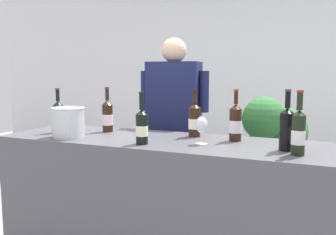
{
  "coord_description": "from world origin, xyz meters",
  "views": [
    {
      "loc": [
        0.97,
        -2.17,
        1.42
      ],
      "look_at": [
        0.06,
        0.0,
        1.13
      ],
      "focal_mm": 38.44,
      "sensor_mm": 36.0,
      "label": 1
    }
  ],
  "objects_px": {
    "wine_bottle_3": "(58,117)",
    "wine_bottle_5": "(298,132)",
    "wine_bottle_1": "(194,120)",
    "ice_bucket": "(68,122)",
    "wine_bottle_4": "(235,123)",
    "wine_glass": "(201,126)",
    "wine_bottle_0": "(108,116)",
    "wine_bottle_6": "(142,126)",
    "potted_shrub": "(277,146)",
    "person_server": "(174,143)",
    "wine_bottle_2": "(287,128)"
  },
  "relations": [
    {
      "from": "wine_bottle_3",
      "to": "wine_bottle_5",
      "type": "relative_size",
      "value": 0.94
    },
    {
      "from": "wine_bottle_2",
      "to": "wine_bottle_5",
      "type": "xyz_separation_m",
      "value": [
        0.07,
        -0.09,
        -0.01
      ]
    },
    {
      "from": "wine_bottle_2",
      "to": "wine_bottle_3",
      "type": "xyz_separation_m",
      "value": [
        -1.62,
        0.0,
        -0.01
      ]
    },
    {
      "from": "wine_bottle_0",
      "to": "ice_bucket",
      "type": "distance_m",
      "value": 0.33
    },
    {
      "from": "wine_bottle_2",
      "to": "wine_glass",
      "type": "distance_m",
      "value": 0.5
    },
    {
      "from": "wine_bottle_3",
      "to": "ice_bucket",
      "type": "height_order",
      "value": "wine_bottle_3"
    },
    {
      "from": "wine_bottle_6",
      "to": "wine_glass",
      "type": "relative_size",
      "value": 1.88
    },
    {
      "from": "wine_bottle_1",
      "to": "wine_bottle_5",
      "type": "relative_size",
      "value": 0.93
    },
    {
      "from": "wine_bottle_5",
      "to": "wine_bottle_6",
      "type": "bearing_deg",
      "value": -176.51
    },
    {
      "from": "wine_glass",
      "to": "ice_bucket",
      "type": "distance_m",
      "value": 0.93
    },
    {
      "from": "wine_bottle_4",
      "to": "person_server",
      "type": "relative_size",
      "value": 0.2
    },
    {
      "from": "wine_bottle_4",
      "to": "ice_bucket",
      "type": "relative_size",
      "value": 1.5
    },
    {
      "from": "ice_bucket",
      "to": "person_server",
      "type": "distance_m",
      "value": 0.96
    },
    {
      "from": "wine_bottle_1",
      "to": "person_server",
      "type": "relative_size",
      "value": 0.19
    },
    {
      "from": "wine_bottle_0",
      "to": "wine_glass",
      "type": "height_order",
      "value": "wine_bottle_0"
    },
    {
      "from": "wine_bottle_2",
      "to": "ice_bucket",
      "type": "bearing_deg",
      "value": -174.63
    },
    {
      "from": "wine_bottle_1",
      "to": "wine_bottle_2",
      "type": "xyz_separation_m",
      "value": [
        0.63,
        -0.23,
        0.01
      ]
    },
    {
      "from": "wine_bottle_1",
      "to": "ice_bucket",
      "type": "height_order",
      "value": "wine_bottle_1"
    },
    {
      "from": "ice_bucket",
      "to": "wine_bottle_0",
      "type": "bearing_deg",
      "value": 69.39
    },
    {
      "from": "person_server",
      "to": "wine_bottle_0",
      "type": "bearing_deg",
      "value": -124.97
    },
    {
      "from": "person_server",
      "to": "wine_bottle_6",
      "type": "bearing_deg",
      "value": -82.15
    },
    {
      "from": "potted_shrub",
      "to": "wine_bottle_1",
      "type": "bearing_deg",
      "value": -118.47
    },
    {
      "from": "wine_bottle_6",
      "to": "potted_shrub",
      "type": "relative_size",
      "value": 0.27
    },
    {
      "from": "wine_bottle_4",
      "to": "wine_bottle_3",
      "type": "bearing_deg",
      "value": -172.01
    },
    {
      "from": "potted_shrub",
      "to": "person_server",
      "type": "bearing_deg",
      "value": -151.78
    },
    {
      "from": "wine_bottle_4",
      "to": "ice_bucket",
      "type": "height_order",
      "value": "wine_bottle_4"
    },
    {
      "from": "wine_bottle_5",
      "to": "ice_bucket",
      "type": "xyz_separation_m",
      "value": [
        -1.49,
        -0.04,
        -0.02
      ]
    },
    {
      "from": "wine_bottle_4",
      "to": "wine_bottle_5",
      "type": "xyz_separation_m",
      "value": [
        0.4,
        -0.28,
        0.01
      ]
    },
    {
      "from": "wine_bottle_1",
      "to": "wine_bottle_5",
      "type": "height_order",
      "value": "wine_bottle_5"
    },
    {
      "from": "wine_bottle_6",
      "to": "potted_shrub",
      "type": "distance_m",
      "value": 1.46
    },
    {
      "from": "wine_bottle_5",
      "to": "wine_bottle_6",
      "type": "distance_m",
      "value": 0.92
    },
    {
      "from": "wine_bottle_5",
      "to": "person_server",
      "type": "xyz_separation_m",
      "value": [
        -1.03,
        0.76,
        -0.27
      ]
    },
    {
      "from": "wine_bottle_2",
      "to": "wine_bottle_6",
      "type": "xyz_separation_m",
      "value": [
        -0.85,
        -0.15,
        -0.02
      ]
    },
    {
      "from": "wine_bottle_0",
      "to": "wine_bottle_4",
      "type": "relative_size",
      "value": 1.0
    },
    {
      "from": "wine_bottle_3",
      "to": "wine_bottle_5",
      "type": "xyz_separation_m",
      "value": [
        1.69,
        -0.1,
        0.01
      ]
    },
    {
      "from": "wine_bottle_1",
      "to": "ice_bucket",
      "type": "relative_size",
      "value": 1.44
    },
    {
      "from": "wine_bottle_2",
      "to": "wine_bottle_4",
      "type": "height_order",
      "value": "wine_bottle_2"
    },
    {
      "from": "wine_bottle_0",
      "to": "potted_shrub",
      "type": "relative_size",
      "value": 0.28
    },
    {
      "from": "ice_bucket",
      "to": "wine_bottle_6",
      "type": "bearing_deg",
      "value": -1.57
    },
    {
      "from": "wine_bottle_6",
      "to": "ice_bucket",
      "type": "bearing_deg",
      "value": 178.43
    },
    {
      "from": "wine_bottle_6",
      "to": "wine_bottle_0",
      "type": "bearing_deg",
      "value": 144.27
    },
    {
      "from": "wine_bottle_0",
      "to": "wine_bottle_3",
      "type": "bearing_deg",
      "value": -150.71
    },
    {
      "from": "ice_bucket",
      "to": "person_server",
      "type": "relative_size",
      "value": 0.13
    },
    {
      "from": "wine_bottle_5",
      "to": "potted_shrub",
      "type": "bearing_deg",
      "value": 100.7
    },
    {
      "from": "wine_bottle_0",
      "to": "wine_bottle_5",
      "type": "distance_m",
      "value": 1.4
    },
    {
      "from": "wine_bottle_1",
      "to": "wine_bottle_2",
      "type": "distance_m",
      "value": 0.67
    },
    {
      "from": "wine_bottle_4",
      "to": "wine_bottle_5",
      "type": "height_order",
      "value": "wine_bottle_5"
    },
    {
      "from": "potted_shrub",
      "to": "wine_bottle_6",
      "type": "bearing_deg",
      "value": -118.86
    },
    {
      "from": "wine_bottle_6",
      "to": "wine_bottle_5",
      "type": "bearing_deg",
      "value": 3.49
    },
    {
      "from": "wine_bottle_1",
      "to": "wine_bottle_2",
      "type": "bearing_deg",
      "value": -20.12
    }
  ]
}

